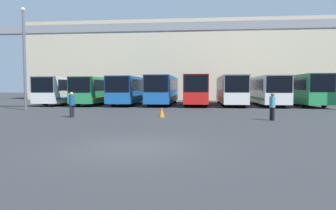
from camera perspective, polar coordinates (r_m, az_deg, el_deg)
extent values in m
plane|color=#2D3033|center=(10.13, -6.76, -7.99)|extent=(200.00, 200.00, 0.00)
cube|color=beige|center=(52.64, 3.46, 8.03)|extent=(51.52, 12.00, 12.57)
cube|color=gray|center=(27.13, 1.14, 14.60)|extent=(34.79, 0.80, 0.70)
cube|color=silver|center=(38.12, -18.47, 2.80)|extent=(2.52, 12.16, 2.77)
cube|color=black|center=(32.69, -22.87, 3.54)|extent=(2.32, 0.06, 1.55)
cube|color=black|center=(38.12, -18.49, 3.57)|extent=(2.55, 10.34, 1.16)
cube|color=#1966B2|center=(38.14, -18.45, 1.47)|extent=(2.55, 11.55, 0.24)
cylinder|color=black|center=(35.58, -22.31, 0.73)|extent=(0.28, 1.03, 1.03)
cylinder|color=black|center=(34.60, -19.09, 0.73)|extent=(0.28, 1.03, 1.03)
cylinder|color=black|center=(41.70, -17.90, 1.17)|extent=(0.28, 1.03, 1.03)
cylinder|color=black|center=(40.87, -15.07, 1.17)|extent=(0.28, 1.03, 1.03)
cube|color=#268C4C|center=(35.96, -13.38, 2.84)|extent=(2.45, 10.58, 2.74)
cube|color=black|center=(31.03, -16.60, 3.65)|extent=(2.26, 0.06, 1.54)
cube|color=black|center=(35.96, -13.39, 3.64)|extent=(2.48, 8.99, 1.15)
cube|color=orange|center=(35.97, -13.36, 1.44)|extent=(2.48, 10.05, 0.24)
cylinder|color=black|center=(33.60, -16.73, 0.73)|extent=(0.28, 1.06, 1.06)
cylinder|color=black|center=(32.84, -13.29, 0.72)|extent=(0.28, 1.06, 1.06)
cylinder|color=black|center=(39.13, -13.41, 1.13)|extent=(0.28, 1.06, 1.06)
cylinder|color=black|center=(38.48, -10.41, 1.13)|extent=(0.28, 1.06, 1.06)
cube|color=#1959A5|center=(35.17, -7.27, 2.95)|extent=(2.59, 11.16, 2.81)
cube|color=black|center=(29.78, -9.71, 3.86)|extent=(2.38, 0.06, 1.57)
cube|color=black|center=(35.17, -7.28, 3.79)|extent=(2.62, 9.49, 1.18)
cube|color=#268C4C|center=(35.18, -7.26, 1.48)|extent=(2.62, 10.60, 0.24)
cylinder|color=black|center=(32.46, -10.45, 0.71)|extent=(0.28, 1.05, 1.05)
cylinder|color=black|center=(31.90, -6.54, 0.70)|extent=(0.28, 1.05, 1.05)
cylinder|color=black|center=(38.50, -7.85, 1.14)|extent=(0.28, 1.05, 1.05)
cylinder|color=black|center=(38.02, -4.53, 1.14)|extent=(0.28, 1.05, 1.05)
cube|color=#1959A5|center=(35.08, -0.90, 3.04)|extent=(2.56, 12.33, 2.90)
cube|color=black|center=(28.99, -2.33, 4.04)|extent=(2.35, 0.06, 1.62)
cube|color=black|center=(35.08, -0.90, 3.92)|extent=(2.59, 10.48, 1.22)
cube|color=orange|center=(35.10, -0.90, 1.53)|extent=(2.59, 11.72, 0.24)
cylinder|color=black|center=(31.85, -3.62, 0.60)|extent=(0.28, 0.93, 0.93)
cylinder|color=black|center=(31.56, 0.38, 0.59)|extent=(0.28, 0.93, 0.93)
cylinder|color=black|center=(38.68, -1.94, 1.09)|extent=(0.28, 0.93, 0.93)
cylinder|color=black|center=(38.44, 1.36, 1.08)|extent=(0.28, 0.93, 0.93)
cube|color=red|center=(33.93, 5.41, 3.05)|extent=(2.45, 10.51, 2.94)
cube|color=black|center=(28.69, 5.34, 4.09)|extent=(2.25, 0.06, 1.65)
cube|color=black|center=(33.93, 5.41, 3.98)|extent=(2.48, 8.93, 1.23)
cube|color=#1966B2|center=(33.95, 5.40, 1.47)|extent=(2.48, 9.98, 0.24)
cylinder|color=black|center=(31.05, 3.39, 0.51)|extent=(0.28, 0.90, 0.90)
cylinder|color=black|center=(31.03, 7.32, 0.48)|extent=(0.28, 0.90, 0.90)
cylinder|color=black|center=(36.92, 3.78, 0.96)|extent=(0.28, 0.90, 0.90)
cylinder|color=black|center=(36.91, 7.08, 0.94)|extent=(0.28, 0.90, 0.90)
cube|color=silver|center=(34.78, 11.79, 2.95)|extent=(2.43, 11.84, 2.87)
cube|color=black|center=(28.92, 13.01, 3.92)|extent=(2.24, 0.06, 1.61)
cube|color=black|center=(34.78, 11.80, 3.83)|extent=(2.46, 10.06, 1.21)
cube|color=orange|center=(34.80, 11.77, 1.44)|extent=(2.46, 11.24, 0.24)
cylinder|color=black|center=(31.42, 10.47, 0.56)|extent=(0.28, 0.98, 0.98)
cylinder|color=black|center=(31.66, 14.28, 0.53)|extent=(0.28, 0.98, 0.98)
cylinder|color=black|center=(38.02, 9.66, 1.05)|extent=(0.28, 0.98, 0.98)
cylinder|color=black|center=(38.22, 12.83, 1.02)|extent=(0.28, 0.98, 0.98)
cube|color=silver|center=(35.49, 17.98, 2.82)|extent=(2.55, 12.06, 2.81)
cube|color=black|center=(29.65, 20.44, 3.70)|extent=(2.35, 0.06, 1.58)
cube|color=black|center=(35.49, 17.99, 3.65)|extent=(2.58, 10.25, 1.18)
cube|color=#268C4C|center=(35.51, 17.95, 1.36)|extent=(2.58, 11.45, 0.24)
cylinder|color=black|center=(31.99, 17.25, 0.61)|extent=(0.28, 1.08, 1.08)
cylinder|color=black|center=(32.51, 21.12, 0.58)|extent=(0.28, 1.08, 1.08)
cylinder|color=black|center=(38.63, 15.27, 1.09)|extent=(0.28, 1.08, 1.08)
cylinder|color=black|center=(39.06, 18.51, 1.06)|extent=(0.28, 1.08, 1.08)
cube|color=#268C4C|center=(35.56, 24.41, 2.80)|extent=(2.41, 10.07, 2.96)
cube|color=black|center=(30.85, 27.41, 3.71)|extent=(2.21, 0.06, 1.66)
cube|color=black|center=(35.56, 24.43, 3.69)|extent=(2.44, 8.56, 1.24)
cube|color=#268C4C|center=(35.57, 24.37, 1.27)|extent=(2.44, 9.57, 0.24)
cylinder|color=black|center=(32.59, 24.19, 0.38)|extent=(0.28, 0.93, 0.93)
cylinder|color=black|center=(33.30, 27.60, 0.35)|extent=(0.28, 0.93, 0.93)
cylinder|color=black|center=(37.98, 21.51, 0.82)|extent=(0.28, 0.93, 0.93)
cylinder|color=black|center=(38.59, 24.50, 0.79)|extent=(0.28, 0.93, 0.93)
cylinder|color=black|center=(19.05, 19.41, -1.63)|extent=(0.18, 0.18, 0.79)
cylinder|color=black|center=(19.15, 19.05, -1.60)|extent=(0.18, 0.18, 0.79)
cylinder|color=teal|center=(19.05, 19.27, 0.56)|extent=(0.35, 0.35, 0.66)
sphere|color=brown|center=(19.04, 19.29, 1.88)|extent=(0.21, 0.21, 0.21)
cylinder|color=black|center=(20.97, -17.68, -1.15)|extent=(0.18, 0.18, 0.80)
cylinder|color=black|center=(20.86, -17.99, -1.18)|extent=(0.18, 0.18, 0.80)
cylinder|color=navy|center=(20.88, -17.87, 0.84)|extent=(0.35, 0.35, 0.67)
sphere|color=tan|center=(20.86, -17.89, 2.05)|extent=(0.22, 0.22, 0.22)
cone|color=orange|center=(20.13, -1.22, -1.35)|extent=(0.39, 0.39, 0.68)
cylinder|color=#595B60|center=(29.14, -25.68, 7.53)|extent=(0.20, 0.20, 8.55)
sphere|color=beige|center=(29.82, -25.91, 16.04)|extent=(0.36, 0.36, 0.36)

